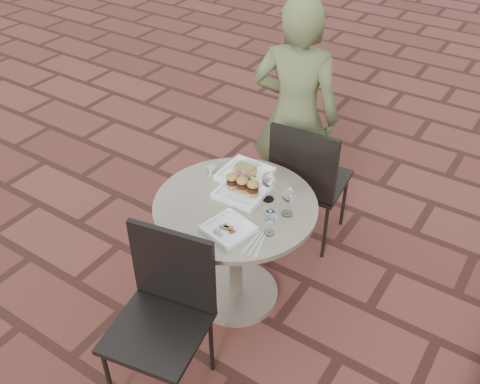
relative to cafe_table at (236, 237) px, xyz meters
The scene contains 13 objects.
ground 0.50m from the cafe_table, 143.08° to the right, with size 60.00×60.00×0.00m, color #5B2C24.
cafe_table is the anchor object (origin of this frame).
chair_far 0.69m from the cafe_table, 81.82° to the left, with size 0.48×0.48×0.93m.
chair_near 0.65m from the cafe_table, 88.02° to the right, with size 0.52×0.52×0.93m.
diner 0.97m from the cafe_table, 98.23° to the left, with size 0.58×0.38×1.60m, color #556034.
plate_salmon 0.37m from the cafe_table, 111.42° to the left, with size 0.27×0.27×0.07m.
plate_sliders 0.30m from the cafe_table, 100.27° to the left, with size 0.27×0.27×0.17m.
plate_tuna 0.34m from the cafe_table, 65.53° to the right, with size 0.26×0.26×0.03m.
wine_glass_right 0.46m from the cafe_table, 20.78° to the right, with size 0.07×0.07×0.15m.
wine_glass_mid 0.42m from the cafe_table, 44.73° to the left, with size 0.08×0.08×0.18m.
wine_glass_far 0.47m from the cafe_table, 15.37° to the left, with size 0.07×0.07×0.17m.
steel_ramekin 0.42m from the cafe_table, 149.36° to the left, with size 0.05×0.05×0.04m, color silver.
cutlery_set 0.42m from the cafe_table, 38.83° to the right, with size 0.09×0.19×0.00m, color silver, non-canonical shape.
Camera 1 is at (1.36, -1.82, 2.54)m, focal length 40.00 mm.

